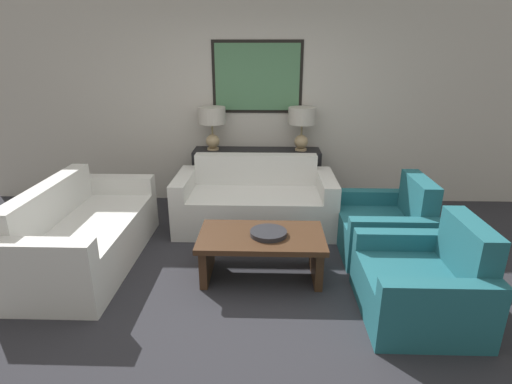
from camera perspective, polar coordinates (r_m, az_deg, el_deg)
ground_plane at (r=3.63m, az=-0.91°, el=-14.49°), size 20.00×20.00×0.00m
back_wall at (r=5.50m, az=0.20°, el=12.28°), size 7.59×0.12×2.65m
console_table at (r=5.43m, az=0.11°, el=2.03°), size 1.68×0.39×0.78m
table_lamp_left at (r=5.30m, az=-6.31°, el=10.12°), size 0.36×0.36×0.56m
table_lamp_right at (r=5.27m, az=6.58°, el=10.06°), size 0.36×0.36×0.56m
couch_by_back_wall at (r=4.80m, az=-0.13°, el=-1.63°), size 1.86×0.87×0.82m
couch_by_side at (r=4.34m, az=-23.25°, el=-5.72°), size 0.87×1.86×0.82m
coffee_table at (r=3.74m, az=0.78°, el=-7.71°), size 1.16×0.66×0.43m
decorative_bowl at (r=3.67m, az=1.80°, el=-5.87°), size 0.34×0.34×0.04m
armchair_near_back_wall at (r=4.43m, az=18.03°, el=-4.87°), size 0.86×0.96×0.82m
armchair_near_camera at (r=3.52m, az=22.76°, el=-12.10°), size 0.86×0.96×0.82m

